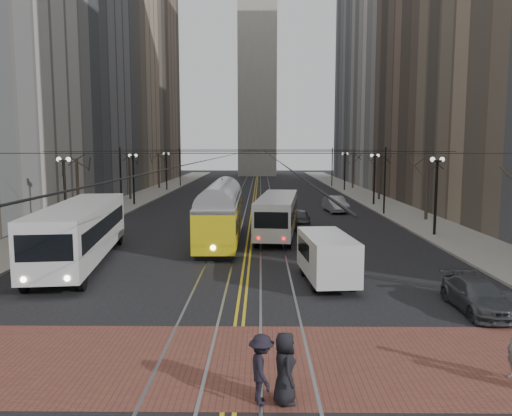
{
  "coord_description": "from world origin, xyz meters",
  "views": [
    {
      "loc": [
        0.79,
        -18.63,
        6.5
      ],
      "look_at": [
        0.52,
        10.59,
        3.0
      ],
      "focal_mm": 35.0,
      "sensor_mm": 36.0,
      "label": 1
    }
  ],
  "objects_px": {
    "rear_bus": "(277,216)",
    "sedan_grey": "(299,219)",
    "cargo_van": "(327,259)",
    "sedan_parked": "(477,295)",
    "streetcar": "(221,218)",
    "clock_tower": "(257,21)",
    "pedestrian_d": "(261,369)",
    "sedan_silver": "(335,204)",
    "pedestrian_a": "(285,368)",
    "transit_bus": "(81,234)"
  },
  "relations": [
    {
      "from": "sedan_grey",
      "to": "pedestrian_d",
      "type": "relative_size",
      "value": 2.42
    },
    {
      "from": "streetcar",
      "to": "pedestrian_d",
      "type": "bearing_deg",
      "value": -83.54
    },
    {
      "from": "sedan_grey",
      "to": "sedan_parked",
      "type": "xyz_separation_m",
      "value": [
        5.5,
        -21.1,
        -0.11
      ]
    },
    {
      "from": "streetcar",
      "to": "sedan_grey",
      "type": "height_order",
      "value": "streetcar"
    },
    {
      "from": "pedestrian_d",
      "to": "transit_bus",
      "type": "bearing_deg",
      "value": 20.58
    },
    {
      "from": "sedan_grey",
      "to": "sedan_silver",
      "type": "xyz_separation_m",
      "value": [
        4.45,
        10.33,
        0.07
      ]
    },
    {
      "from": "transit_bus",
      "to": "sedan_grey",
      "type": "height_order",
      "value": "transit_bus"
    },
    {
      "from": "transit_bus",
      "to": "pedestrian_d",
      "type": "bearing_deg",
      "value": -63.94
    },
    {
      "from": "rear_bus",
      "to": "streetcar",
      "type": "bearing_deg",
      "value": -146.48
    },
    {
      "from": "rear_bus",
      "to": "sedan_grey",
      "type": "height_order",
      "value": "rear_bus"
    },
    {
      "from": "rear_bus",
      "to": "pedestrian_d",
      "type": "xyz_separation_m",
      "value": [
        -1.23,
        -24.63,
        -0.59
      ]
    },
    {
      "from": "streetcar",
      "to": "rear_bus",
      "type": "height_order",
      "value": "streetcar"
    },
    {
      "from": "clock_tower",
      "to": "streetcar",
      "type": "relative_size",
      "value": 4.81
    },
    {
      "from": "transit_bus",
      "to": "sedan_silver",
      "type": "xyz_separation_m",
      "value": [
        17.79,
        23.38,
        -0.88
      ]
    },
    {
      "from": "sedan_silver",
      "to": "sedan_parked",
      "type": "xyz_separation_m",
      "value": [
        1.05,
        -31.43,
        -0.19
      ]
    },
    {
      "from": "clock_tower",
      "to": "sedan_silver",
      "type": "relative_size",
      "value": 13.33
    },
    {
      "from": "sedan_parked",
      "to": "pedestrian_a",
      "type": "bearing_deg",
      "value": -138.33
    },
    {
      "from": "cargo_van",
      "to": "sedan_grey",
      "type": "xyz_separation_m",
      "value": [
        0.0,
        17.0,
        -0.44
      ]
    },
    {
      "from": "pedestrian_a",
      "to": "streetcar",
      "type": "bearing_deg",
      "value": -1.48
    },
    {
      "from": "clock_tower",
      "to": "streetcar",
      "type": "bearing_deg",
      "value": -91.32
    },
    {
      "from": "rear_bus",
      "to": "sedan_parked",
      "type": "bearing_deg",
      "value": -60.64
    },
    {
      "from": "clock_tower",
      "to": "sedan_parked",
      "type": "bearing_deg",
      "value": -84.63
    },
    {
      "from": "transit_bus",
      "to": "cargo_van",
      "type": "bearing_deg",
      "value": -23.77
    },
    {
      "from": "pedestrian_a",
      "to": "pedestrian_d",
      "type": "relative_size",
      "value": 1.03
    },
    {
      "from": "sedan_silver",
      "to": "pedestrian_d",
      "type": "bearing_deg",
      "value": -107.91
    },
    {
      "from": "sedan_grey",
      "to": "rear_bus",
      "type": "bearing_deg",
      "value": -112.68
    },
    {
      "from": "pedestrian_a",
      "to": "sedan_silver",
      "type": "bearing_deg",
      "value": -20.33
    },
    {
      "from": "clock_tower",
      "to": "pedestrian_a",
      "type": "height_order",
      "value": "clock_tower"
    },
    {
      "from": "cargo_van",
      "to": "streetcar",
      "type": "bearing_deg",
      "value": 113.53
    },
    {
      "from": "streetcar",
      "to": "sedan_parked",
      "type": "xyz_separation_m",
      "value": [
        11.48,
        -15.12,
        -0.99
      ]
    },
    {
      "from": "cargo_van",
      "to": "pedestrian_d",
      "type": "distance_m",
      "value": 11.93
    },
    {
      "from": "clock_tower",
      "to": "sedan_parked",
      "type": "height_order",
      "value": "clock_tower"
    },
    {
      "from": "sedan_parked",
      "to": "pedestrian_d",
      "type": "relative_size",
      "value": 2.41
    },
    {
      "from": "sedan_grey",
      "to": "pedestrian_d",
      "type": "height_order",
      "value": "pedestrian_d"
    },
    {
      "from": "rear_bus",
      "to": "pedestrian_a",
      "type": "relative_size",
      "value": 6.17
    },
    {
      "from": "transit_bus",
      "to": "streetcar",
      "type": "relative_size",
      "value": 0.99
    },
    {
      "from": "cargo_van",
      "to": "sedan_parked",
      "type": "bearing_deg",
      "value": -41.65
    },
    {
      "from": "clock_tower",
      "to": "pedestrian_d",
      "type": "height_order",
      "value": "clock_tower"
    },
    {
      "from": "sedan_silver",
      "to": "pedestrian_a",
      "type": "xyz_separation_m",
      "value": [
        -7.04,
        -38.83,
        0.13
      ]
    },
    {
      "from": "rear_bus",
      "to": "cargo_van",
      "type": "xyz_separation_m",
      "value": [
        1.95,
        -13.13,
        -0.32
      ]
    },
    {
      "from": "pedestrian_d",
      "to": "rear_bus",
      "type": "bearing_deg",
      "value": -15.61
    },
    {
      "from": "transit_bus",
      "to": "sedan_silver",
      "type": "distance_m",
      "value": 29.39
    },
    {
      "from": "transit_bus",
      "to": "rear_bus",
      "type": "height_order",
      "value": "transit_bus"
    },
    {
      "from": "sedan_grey",
      "to": "clock_tower",
      "type": "bearing_deg",
      "value": 96.85
    },
    {
      "from": "sedan_silver",
      "to": "streetcar",
      "type": "bearing_deg",
      "value": -129.41
    },
    {
      "from": "rear_bus",
      "to": "sedan_grey",
      "type": "distance_m",
      "value": 4.4
    },
    {
      "from": "streetcar",
      "to": "pedestrian_d",
      "type": "xyz_separation_m",
      "value": [
        2.8,
        -22.52,
        -0.7
      ]
    },
    {
      "from": "rear_bus",
      "to": "transit_bus",
      "type": "bearing_deg",
      "value": -135.17
    },
    {
      "from": "cargo_van",
      "to": "sedan_parked",
      "type": "xyz_separation_m",
      "value": [
        5.5,
        -4.1,
        -0.55
      ]
    },
    {
      "from": "transit_bus",
      "to": "sedan_parked",
      "type": "bearing_deg",
      "value": -30.4
    }
  ]
}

